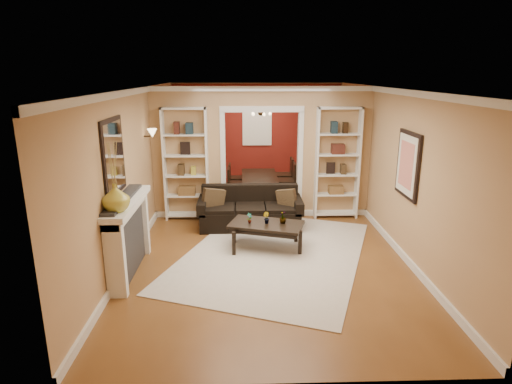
{
  "coord_description": "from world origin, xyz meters",
  "views": [
    {
      "loc": [
        -0.4,
        -7.54,
        2.96
      ],
      "look_at": [
        -0.18,
        -0.8,
        1.07
      ],
      "focal_mm": 30.0,
      "sensor_mm": 36.0,
      "label": 1
    }
  ],
  "objects_px": {
    "sofa": "(250,208)",
    "dining_table": "(260,186)",
    "bookshelf_right": "(337,164)",
    "coffee_table": "(266,236)",
    "bookshelf_left": "(186,165)",
    "fireplace": "(130,237)"
  },
  "relations": [
    {
      "from": "sofa",
      "to": "dining_table",
      "type": "distance_m",
      "value": 2.19
    },
    {
      "from": "fireplace",
      "to": "bookshelf_right",
      "type": "bearing_deg",
      "value": 34.8
    },
    {
      "from": "coffee_table",
      "to": "dining_table",
      "type": "height_order",
      "value": "dining_table"
    },
    {
      "from": "sofa",
      "to": "bookshelf_right",
      "type": "bearing_deg",
      "value": 17.81
    },
    {
      "from": "coffee_table",
      "to": "bookshelf_left",
      "type": "bearing_deg",
      "value": 150.47
    },
    {
      "from": "sofa",
      "to": "bookshelf_left",
      "type": "distance_m",
      "value": 1.61
    },
    {
      "from": "sofa",
      "to": "bookshelf_right",
      "type": "height_order",
      "value": "bookshelf_right"
    },
    {
      "from": "coffee_table",
      "to": "bookshelf_right",
      "type": "bearing_deg",
      "value": 64.73
    },
    {
      "from": "coffee_table",
      "to": "dining_table",
      "type": "distance_m",
      "value": 3.26
    },
    {
      "from": "fireplace",
      "to": "bookshelf_left",
      "type": "bearing_deg",
      "value": 77.95
    },
    {
      "from": "sofa",
      "to": "dining_table",
      "type": "xyz_separation_m",
      "value": [
        0.29,
        2.17,
        -0.13
      ]
    },
    {
      "from": "fireplace",
      "to": "coffee_table",
      "type": "bearing_deg",
      "value": 22.38
    },
    {
      "from": "sofa",
      "to": "dining_table",
      "type": "bearing_deg",
      "value": 82.26
    },
    {
      "from": "sofa",
      "to": "coffee_table",
      "type": "bearing_deg",
      "value": -76.82
    },
    {
      "from": "coffee_table",
      "to": "fireplace",
      "type": "xyz_separation_m",
      "value": [
        -2.09,
        -0.86,
        0.35
      ]
    },
    {
      "from": "dining_table",
      "to": "bookshelf_right",
      "type": "bearing_deg",
      "value": -136.37
    },
    {
      "from": "sofa",
      "to": "fireplace",
      "type": "height_order",
      "value": "fireplace"
    },
    {
      "from": "dining_table",
      "to": "coffee_table",
      "type": "bearing_deg",
      "value": 179.31
    },
    {
      "from": "sofa",
      "to": "bookshelf_left",
      "type": "xyz_separation_m",
      "value": [
        -1.29,
        0.58,
        0.75
      ]
    },
    {
      "from": "bookshelf_right",
      "to": "dining_table",
      "type": "relative_size",
      "value": 1.5
    },
    {
      "from": "bookshelf_right",
      "to": "coffee_table",
      "type": "bearing_deg",
      "value": -132.88
    },
    {
      "from": "fireplace",
      "to": "dining_table",
      "type": "height_order",
      "value": "fireplace"
    }
  ]
}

